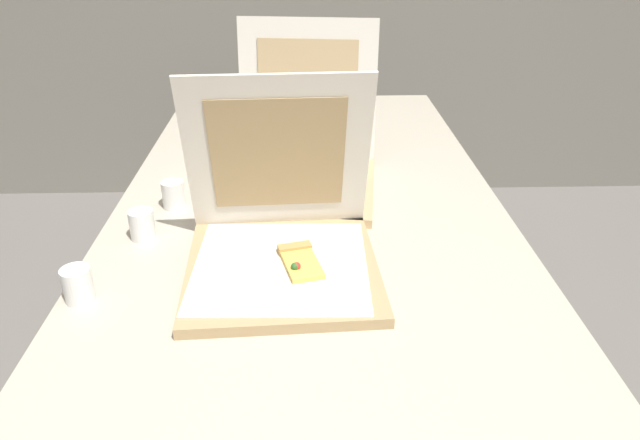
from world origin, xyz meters
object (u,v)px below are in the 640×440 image
object	(u,v)px
cup_white_near_left	(78,285)
pizza_box_middle	(302,164)
pizza_box_front	(282,243)
cup_white_mid	(173,194)
cup_white_near_center	(142,225)
cup_white_far	(219,151)
table	(310,230)

from	to	relation	value
cup_white_near_left	pizza_box_middle	bearing A→B (deg)	51.18
pizza_box_front	cup_white_mid	distance (m)	0.39
cup_white_near_center	cup_white_mid	distance (m)	0.16
pizza_box_front	cup_white_near_left	distance (m)	0.39
pizza_box_middle	pizza_box_front	bearing A→B (deg)	-88.54
cup_white_far	cup_white_near_left	xyz separation A→B (m)	(-0.18, -0.68, 0.00)
pizza_box_middle	cup_white_near_left	distance (m)	0.66
cup_white_mid	pizza_box_front	bearing A→B (deg)	-45.91
cup_white_mid	pizza_box_middle	bearing A→B (deg)	22.51
table	cup_white_near_center	distance (m)	0.40
pizza_box_middle	cup_white_near_left	world-z (taller)	pizza_box_middle
pizza_box_front	pizza_box_middle	xyz separation A→B (m)	(0.04, 0.41, 0.00)
table	pizza_box_front	size ratio (longest dim) A/B	5.03
table	pizza_box_middle	bearing A→B (deg)	96.10
cup_white_near_center	cup_white_far	distance (m)	0.46
table	cup_white_far	distance (m)	0.43
cup_white_near_center	cup_white_mid	world-z (taller)	same
table	pizza_box_middle	size ratio (longest dim) A/B	4.37
cup_white_near_center	cup_white_far	xyz separation A→B (m)	(0.11, 0.45, 0.00)
cup_white_near_center	cup_white_near_left	xyz separation A→B (m)	(-0.06, -0.23, 0.00)
cup_white_near_left	table	bearing A→B (deg)	38.48
cup_white_near_center	cup_white_near_left	distance (m)	0.24
pizza_box_front	cup_white_near_left	size ratio (longest dim) A/B	5.89
table	cup_white_near_left	size ratio (longest dim) A/B	29.64
cup_white_mid	cup_white_far	bearing A→B (deg)	75.56
table	pizza_box_front	distance (m)	0.27
pizza_box_middle	cup_white_far	distance (m)	0.29
cup_white_far	cup_white_mid	bearing A→B (deg)	-104.44
table	cup_white_mid	distance (m)	0.34
pizza_box_middle	cup_white_near_center	world-z (taller)	pizza_box_middle
table	cup_white_near_left	distance (m)	0.56
cup_white_far	table	bearing A→B (deg)	-52.57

